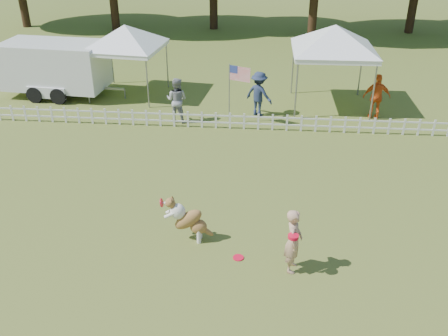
# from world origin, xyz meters

# --- Properties ---
(ground) EXTENTS (120.00, 120.00, 0.00)m
(ground) POSITION_xyz_m (0.00, 0.00, 0.00)
(ground) COLOR #3F541A
(ground) RESTS_ON ground
(picket_fence) EXTENTS (22.00, 0.08, 0.60)m
(picket_fence) POSITION_xyz_m (0.00, 7.00, 0.30)
(picket_fence) COLOR silver
(picket_fence) RESTS_ON ground
(handler) EXTENTS (0.42, 0.59, 1.51)m
(handler) POSITION_xyz_m (1.20, -0.50, 0.76)
(handler) COLOR tan
(handler) RESTS_ON ground
(dog) EXTENTS (1.11, 0.38, 1.14)m
(dog) POSITION_xyz_m (-1.19, 0.37, 0.57)
(dog) COLOR brown
(dog) RESTS_ON ground
(frisbee_on_turf) EXTENTS (0.28, 0.28, 0.02)m
(frisbee_on_turf) POSITION_xyz_m (0.02, -0.23, 0.01)
(frisbee_on_turf) COLOR red
(frisbee_on_turf) RESTS_ON ground
(canopy_tent_left) EXTENTS (3.02, 3.02, 2.82)m
(canopy_tent_left) POSITION_xyz_m (-5.16, 10.14, 1.41)
(canopy_tent_left) COLOR white
(canopy_tent_left) RESTS_ON ground
(canopy_tent_right) EXTENTS (3.03, 3.03, 3.09)m
(canopy_tent_right) POSITION_xyz_m (2.92, 9.57, 1.54)
(canopy_tent_right) COLOR white
(canopy_tent_right) RESTS_ON ground
(cargo_trailer) EXTENTS (5.22, 2.64, 2.22)m
(cargo_trailer) POSITION_xyz_m (-8.12, 9.89, 1.11)
(cargo_trailer) COLOR white
(cargo_trailer) RESTS_ON ground
(flag_pole) EXTENTS (0.82, 0.40, 2.21)m
(flag_pole) POSITION_xyz_m (-0.82, 7.52, 1.10)
(flag_pole) COLOR gray
(flag_pole) RESTS_ON ground
(spectator_a) EXTENTS (0.91, 0.78, 1.63)m
(spectator_a) POSITION_xyz_m (-2.72, 7.53, 0.82)
(spectator_a) COLOR gray
(spectator_a) RESTS_ON ground
(spectator_b) EXTENTS (1.24, 1.09, 1.67)m
(spectator_b) POSITION_xyz_m (0.22, 8.39, 0.83)
(spectator_b) COLOR #222D49
(spectator_b) RESTS_ON ground
(spectator_c) EXTENTS (0.99, 0.42, 1.68)m
(spectator_c) POSITION_xyz_m (4.51, 8.46, 0.84)
(spectator_c) COLOR #DF571A
(spectator_c) RESTS_ON ground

